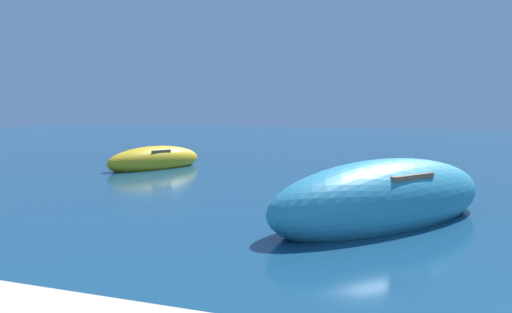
{
  "coord_description": "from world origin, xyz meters",
  "views": [
    {
      "loc": [
        -3.35,
        -5.51,
        2.06
      ],
      "look_at": [
        -9.08,
        9.43,
        0.47
      ],
      "focal_mm": 37.81,
      "sensor_mm": 36.0,
      "label": 1
    }
  ],
  "objects": [
    {
      "name": "moored_boat_0",
      "position": [
        -12.43,
        9.19,
        0.26
      ],
      "size": [
        2.26,
        3.5,
        0.91
      ],
      "rotation": [
        0.0,
        0.0,
        1.17
      ],
      "color": "gold",
      "rests_on": "ground"
    },
    {
      "name": "moored_boat_1",
      "position": [
        -4.57,
        3.82,
        0.4
      ],
      "size": [
        4.03,
        5.05,
        1.43
      ],
      "rotation": [
        0.0,
        0.0,
        4.14
      ],
      "color": "teal",
      "rests_on": "ground"
    }
  ]
}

